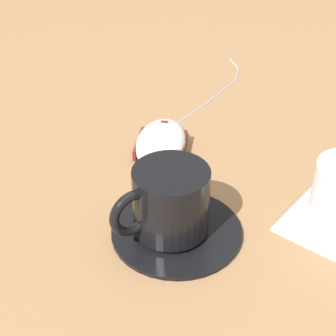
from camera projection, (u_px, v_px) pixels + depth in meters
ground_plane at (233, 193)px, 0.62m from camera, size 3.00×3.00×0.00m
saucer at (177, 229)px, 0.56m from camera, size 0.14×0.14×0.01m
coffee_cup at (169, 201)px, 0.53m from camera, size 0.11×0.08×0.07m
computer_mouse at (161, 143)px, 0.68m from camera, size 0.13×0.11×0.03m
mouse_cable at (216, 90)px, 0.84m from camera, size 0.28×0.06×0.00m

